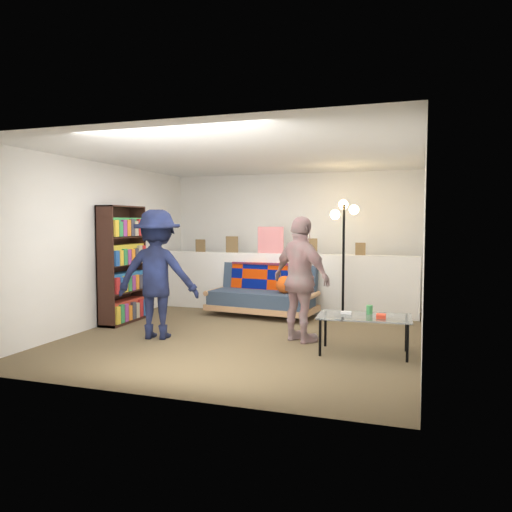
% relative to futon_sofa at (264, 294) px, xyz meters
% --- Properties ---
extents(ground, '(5.00, 5.00, 0.00)m').
position_rel_futon_sofa_xyz_m(ground, '(0.20, -1.42, -0.35)').
color(ground, brown).
rests_on(ground, ground).
extents(room_shell, '(4.60, 5.05, 2.45)m').
position_rel_futon_sofa_xyz_m(room_shell, '(0.20, -0.95, 1.32)').
color(room_shell, silver).
rests_on(room_shell, ground).
extents(half_wall_ledge, '(4.45, 0.15, 1.00)m').
position_rel_futon_sofa_xyz_m(half_wall_ledge, '(0.20, 0.38, 0.15)').
color(half_wall_ledge, silver).
rests_on(half_wall_ledge, ground).
extents(ledge_decor, '(2.97, 0.02, 0.45)m').
position_rel_futon_sofa_xyz_m(ledge_decor, '(-0.03, 0.36, 0.83)').
color(ledge_decor, brown).
rests_on(ledge_decor, half_wall_ledge).
extents(futon_sofa, '(1.83, 1.02, 0.75)m').
position_rel_futon_sofa_xyz_m(futon_sofa, '(0.00, 0.00, 0.00)').
color(futon_sofa, '#B07F55').
rests_on(futon_sofa, ground).
extents(bookshelf, '(0.30, 0.89, 1.77)m').
position_rel_futon_sofa_xyz_m(bookshelf, '(-1.88, -1.21, 0.48)').
color(bookshelf, black).
rests_on(bookshelf, ground).
extents(coffee_table, '(1.09, 0.64, 0.55)m').
position_rel_futon_sofa_xyz_m(coffee_table, '(1.82, -1.88, 0.07)').
color(coffee_table, black).
rests_on(coffee_table, ground).
extents(floor_lamp, '(0.44, 0.37, 1.88)m').
position_rel_futon_sofa_xyz_m(floor_lamp, '(1.27, 0.09, 0.98)').
color(floor_lamp, black).
rests_on(floor_lamp, ground).
extents(person_left, '(1.19, 0.82, 1.69)m').
position_rel_futon_sofa_xyz_m(person_left, '(-0.87, -1.93, 0.50)').
color(person_left, black).
rests_on(person_left, ground).
extents(person_right, '(1.00, 0.84, 1.61)m').
position_rel_futon_sofa_xyz_m(person_right, '(0.98, -1.54, 0.45)').
color(person_right, '#CF8689').
rests_on(person_right, ground).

